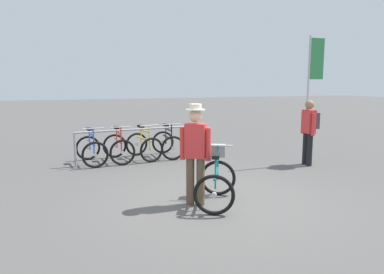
# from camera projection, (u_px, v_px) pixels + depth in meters

# --- Properties ---
(ground_plane) EXTENTS (80.00, 80.00, 0.00)m
(ground_plane) POSITION_uv_depth(u_px,v_px,m) (211.00, 201.00, 6.34)
(ground_plane) COLOR #514F4C
(bike_rack_rail) EXTENTS (3.19, 0.37, 0.88)m
(bike_rack_rail) POSITION_uv_depth(u_px,v_px,m) (137.00, 136.00, 9.46)
(bike_rack_rail) COLOR #99999E
(bike_rack_rail) RESTS_ON ground
(racked_bike_blue) EXTENTS (0.77, 1.15, 0.97)m
(racked_bike_blue) POSITION_uv_depth(u_px,v_px,m) (91.00, 150.00, 9.18)
(racked_bike_blue) COLOR black
(racked_bike_blue) RESTS_ON ground
(racked_bike_red) EXTENTS (0.72, 1.14, 0.97)m
(racked_bike_red) POSITION_uv_depth(u_px,v_px,m) (118.00, 148.00, 9.47)
(racked_bike_red) COLOR black
(racked_bike_red) RESTS_ON ground
(racked_bike_yellow) EXTENTS (0.86, 1.21, 0.97)m
(racked_bike_yellow) POSITION_uv_depth(u_px,v_px,m) (144.00, 146.00, 9.77)
(racked_bike_yellow) COLOR black
(racked_bike_yellow) RESTS_ON ground
(racked_bike_black) EXTENTS (0.66, 1.09, 0.97)m
(racked_bike_black) POSITION_uv_depth(u_px,v_px,m) (168.00, 144.00, 10.07)
(racked_bike_black) COLOR black
(racked_bike_black) RESTS_ON ground
(featured_bicycle) EXTENTS (1.08, 1.26, 0.97)m
(featured_bicycle) POSITION_uv_depth(u_px,v_px,m) (216.00, 178.00, 6.19)
(featured_bicycle) COLOR black
(featured_bicycle) RESTS_ON ground
(person_with_featured_bike) EXTENTS (0.46, 0.35, 1.72)m
(person_with_featured_bike) POSITION_uv_depth(u_px,v_px,m) (195.00, 150.00, 6.02)
(person_with_featured_bike) COLOR brown
(person_with_featured_bike) RESTS_ON ground
(pedestrian_with_backpack) EXTENTS (0.35, 0.53, 1.64)m
(pedestrian_with_backpack) POSITION_uv_depth(u_px,v_px,m) (309.00, 128.00, 8.96)
(pedestrian_with_backpack) COLOR black
(pedestrian_with_backpack) RESTS_ON ground
(banner_flag) EXTENTS (0.45, 0.05, 3.20)m
(banner_flag) POSITION_uv_depth(u_px,v_px,m) (313.00, 76.00, 8.90)
(banner_flag) COLOR #B2B2B7
(banner_flag) RESTS_ON ground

